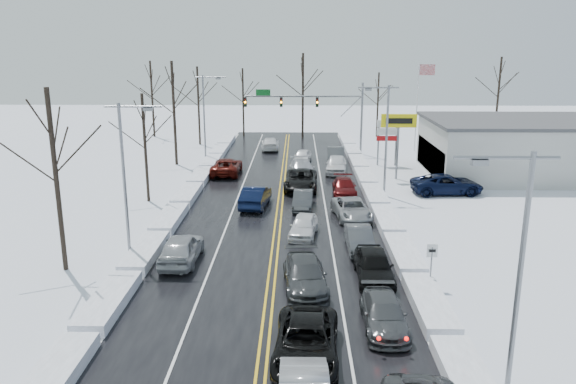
{
  "coord_description": "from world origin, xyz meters",
  "views": [
    {
      "loc": [
        1.36,
        -34.81,
        12.14
      ],
      "look_at": [
        0.72,
        1.59,
        2.5
      ],
      "focal_mm": 35.0,
      "sensor_mm": 36.0,
      "label": 1
    }
  ],
  "objects_px": {
    "flagpole": "(419,100)",
    "oncoming_car_0": "(256,206)",
    "tires_plus_sign": "(399,125)",
    "traffic_signal_mast": "(317,106)",
    "dealership_building": "(536,147)"
  },
  "relations": [
    {
      "from": "flagpole",
      "to": "oncoming_car_0",
      "type": "xyz_separation_m",
      "value": [
        -17.03,
        -23.38,
        -5.93
      ]
    },
    {
      "from": "tires_plus_sign",
      "to": "oncoming_car_0",
      "type": "relative_size",
      "value": 1.21
    },
    {
      "from": "traffic_signal_mast",
      "to": "oncoming_car_0",
      "type": "distance_m",
      "value": 22.69
    },
    {
      "from": "tires_plus_sign",
      "to": "dealership_building",
      "type": "distance_m",
      "value": 13.82
    },
    {
      "from": "traffic_signal_mast",
      "to": "dealership_building",
      "type": "relative_size",
      "value": 0.65
    },
    {
      "from": "traffic_signal_mast",
      "to": "flagpole",
      "type": "height_order",
      "value": "flagpole"
    },
    {
      "from": "tires_plus_sign",
      "to": "flagpole",
      "type": "xyz_separation_m",
      "value": [
        4.67,
        14.01,
        0.93
      ]
    },
    {
      "from": "flagpole",
      "to": "oncoming_car_0",
      "type": "distance_m",
      "value": 29.53
    },
    {
      "from": "flagpole",
      "to": "oncoming_car_0",
      "type": "height_order",
      "value": "flagpole"
    },
    {
      "from": "tires_plus_sign",
      "to": "flagpole",
      "type": "distance_m",
      "value": 14.79
    },
    {
      "from": "tires_plus_sign",
      "to": "oncoming_car_0",
      "type": "distance_m",
      "value": 16.3
    },
    {
      "from": "tires_plus_sign",
      "to": "dealership_building",
      "type": "bearing_deg",
      "value": 8.47
    },
    {
      "from": "tires_plus_sign",
      "to": "oncoming_car_0",
      "type": "xyz_separation_m",
      "value": [
        -12.36,
        -9.38,
        -4.99
      ]
    },
    {
      "from": "traffic_signal_mast",
      "to": "tires_plus_sign",
      "type": "xyz_separation_m",
      "value": [
        7.05,
        -12.0,
        -0.49
      ]
    },
    {
      "from": "oncoming_car_0",
      "to": "tires_plus_sign",
      "type": "bearing_deg",
      "value": -136.24
    }
  ]
}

